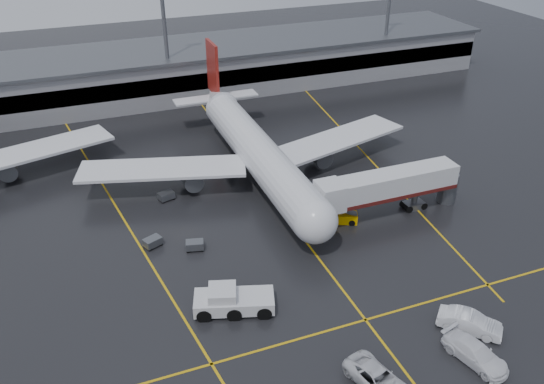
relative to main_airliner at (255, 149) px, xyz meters
name	(u,v)px	position (x,y,z in m)	size (l,w,h in m)	color
ground	(281,209)	(0.00, -9.70, -4.21)	(220.00, 220.00, 0.00)	black
apron_line_centre	(281,209)	(0.00, -9.70, -4.20)	(0.25, 90.00, 0.02)	gold
apron_line_stop	(365,320)	(0.00, -31.70, -4.20)	(60.00, 0.25, 0.02)	gold
apron_line_left	(112,200)	(-20.00, 0.30, -4.20)	(0.25, 70.00, 0.02)	gold
apron_line_right	(365,154)	(18.00, 0.30, -4.20)	(0.25, 70.00, 0.02)	gold
terminal	(189,69)	(0.00, 38.23, 0.11)	(122.00, 19.00, 8.60)	gray
light_mast_mid	(164,25)	(-5.00, 32.30, 10.27)	(3.00, 1.20, 25.45)	#595B60
light_mast_right	(389,5)	(40.00, 32.30, 10.27)	(3.00, 1.20, 25.45)	#595B60
main_airliner	(255,149)	(0.00, 0.00, 0.00)	(48.80, 45.60, 14.10)	silver
jet_bridge	(388,187)	(11.87, -15.70, -0.28)	(19.90, 3.40, 6.05)	silver
pushback_tractor	(232,301)	(-11.64, -25.60, -3.09)	(8.44, 5.42, 2.80)	silver
belt_loader	(341,217)	(5.82, -15.16, -3.59)	(4.28, 3.14, 2.50)	#EAA700
service_van_a	(378,379)	(-3.12, -39.12, -3.34)	(2.89, 6.27, 1.74)	silver
service_van_b	(475,353)	(6.43, -39.74, -3.30)	(2.55, 6.26, 1.82)	white
service_van_c	(470,322)	(8.40, -36.45, -3.23)	(2.07, 5.93, 1.95)	white
baggage_cart_a	(195,245)	(-12.54, -14.37, -3.58)	(2.25, 1.73, 1.12)	#595B60
baggage_cart_b	(153,242)	(-16.92, -11.98, -3.58)	(2.35, 1.99, 1.12)	#595B60
baggage_cart_c	(166,196)	(-13.24, -2.12, -3.58)	(2.29, 1.81, 1.12)	#595B60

